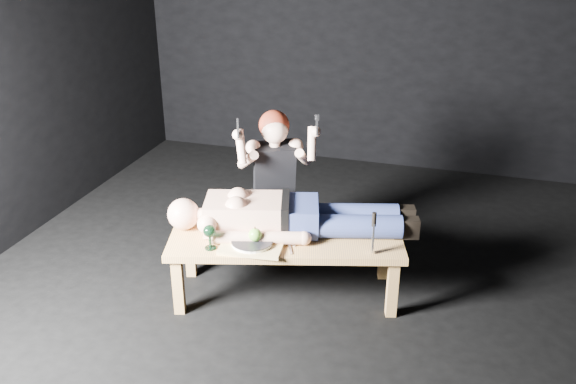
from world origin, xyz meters
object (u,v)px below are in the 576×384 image
Objects in this scene: serving_tray at (252,245)px; goblet at (210,237)px; carving_knife at (373,233)px; kneeling_woman at (273,181)px; table at (286,265)px; lying_man at (293,212)px.

serving_tray is 0.28m from goblet.
goblet is 1.03m from carving_knife.
kneeling_woman is at bearing 129.84° from carving_knife.
carving_knife is at bearing 10.79° from serving_tray.
kneeling_woman is 3.04× the size of serving_tray.
kneeling_woman is at bearing 100.51° from table.
carving_knife reaches higher than lying_man.
lying_man reaches higher than goblet.
table is at bearing -118.49° from lying_man.
serving_tray is 0.77m from carving_knife.
table is 5.40× the size of carving_knife.
carving_knife is at bearing -31.27° from lying_man.
kneeling_woman is at bearing 97.13° from serving_tray.
carving_knife reaches higher than serving_tray.
lying_man reaches higher than serving_tray.
serving_tray is at bearing -137.36° from lying_man.
carving_knife is at bearing -58.60° from kneeling_woman.
lying_man is at bearing 42.45° from goblet.
serving_tray is at bearing -106.84° from kneeling_woman.
serving_tray reaches higher than table.
lying_man reaches higher than table.
goblet reaches higher than serving_tray.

